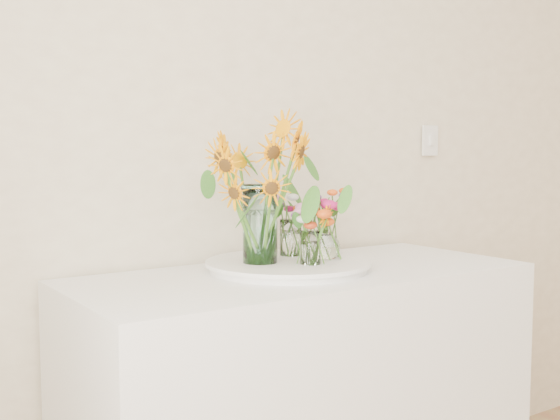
% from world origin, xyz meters
% --- Properties ---
extents(counter, '(1.40, 0.60, 0.90)m').
position_xyz_m(counter, '(-0.46, 1.93, 0.45)').
color(counter, white).
rests_on(counter, ground_plane).
extents(tray, '(0.48, 0.48, 0.02)m').
position_xyz_m(tray, '(-0.49, 1.97, 0.91)').
color(tray, white).
rests_on(tray, counter).
extents(mason_jar, '(0.12, 0.12, 0.24)m').
position_xyz_m(mason_jar, '(-0.59, 1.98, 1.04)').
color(mason_jar, '#B6F3EC').
rests_on(mason_jar, tray).
extents(sunflower_bouquet, '(0.80, 0.80, 0.46)m').
position_xyz_m(sunflower_bouquet, '(-0.59, 1.98, 1.15)').
color(sunflower_bouquet, '#FF9B05').
rests_on(sunflower_bouquet, tray).
extents(small_vase_a, '(0.06, 0.06, 0.10)m').
position_xyz_m(small_vase_a, '(-0.48, 1.88, 0.98)').
color(small_vase_a, white).
rests_on(small_vase_a, tray).
extents(wildflower_posy_a, '(0.18, 0.18, 0.19)m').
position_xyz_m(wildflower_posy_a, '(-0.48, 1.88, 1.02)').
color(wildflower_posy_a, '#DE4F13').
rests_on(wildflower_posy_a, tray).
extents(small_vase_b, '(0.12, 0.12, 0.13)m').
position_xyz_m(small_vase_b, '(-0.37, 1.94, 0.99)').
color(small_vase_b, white).
rests_on(small_vase_b, tray).
extents(wildflower_posy_b, '(0.21, 0.21, 0.22)m').
position_xyz_m(wildflower_posy_b, '(-0.37, 1.94, 1.04)').
color(wildflower_posy_b, '#DE4F13').
rests_on(wildflower_posy_b, tray).
extents(small_vase_c, '(0.09, 0.09, 0.12)m').
position_xyz_m(small_vase_c, '(-0.43, 2.05, 0.98)').
color(small_vase_c, white).
rests_on(small_vase_c, tray).
extents(wildflower_posy_c, '(0.18, 0.18, 0.21)m').
position_xyz_m(wildflower_posy_c, '(-0.43, 2.05, 1.03)').
color(wildflower_posy_c, '#DE4F13').
rests_on(wildflower_posy_c, tray).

